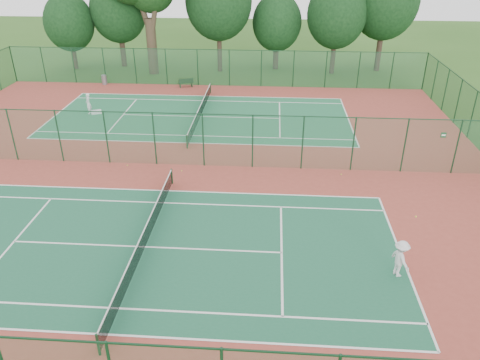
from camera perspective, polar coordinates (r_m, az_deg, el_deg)
name	(u,v)px	position (r m, az deg, el deg)	size (l,w,h in m)	color
ground	(180,165)	(30.24, -7.27, 1.87)	(120.00, 120.00, 0.00)	#2C551A
red_pad	(180,165)	(30.24, -7.27, 1.88)	(40.00, 36.00, 0.01)	brown
court_near	(146,247)	(22.68, -11.45, -8.01)	(23.77, 10.97, 0.01)	#1C5A3D
court_far	(201,117)	(38.41, -4.81, 7.72)	(23.77, 10.97, 0.01)	#206841
fence_north	(213,68)	(46.44, -3.25, 13.53)	(40.00, 0.09, 3.50)	#1C5539
fence_divider	(179,139)	(29.52, -7.47, 4.95)	(40.00, 0.09, 3.50)	#1C5431
tennis_net_near	(144,238)	(22.39, -11.57, -6.90)	(0.10, 12.90, 0.97)	#153B1F
tennis_net_far	(200,110)	(38.24, -4.85, 8.46)	(0.10, 12.90, 0.97)	#153B1E
player_near	(400,259)	(21.21, 18.98, -9.05)	(1.11, 0.64, 1.72)	silver
player_far	(88,103)	(40.64, -18.00, 8.87)	(0.62, 0.41, 1.71)	silver
trash_bin	(104,80)	(48.91, -16.21, 11.66)	(0.51, 0.51, 0.92)	slate
bench	(186,83)	(46.34, -6.60, 11.70)	(1.48, 0.90, 0.88)	black
kit_bag	(96,112)	(40.62, -17.12, 7.92)	(0.82, 0.31, 0.31)	silver
stray_ball_a	(182,171)	(29.33, -7.13, 1.12)	(0.07, 0.07, 0.07)	#C2D431
stray_ball_b	(341,174)	(29.33, 12.23, 0.69)	(0.07, 0.07, 0.07)	#ACCA2F
stray_ball_c	(127,165)	(30.66, -13.57, 1.76)	(0.07, 0.07, 0.07)	#AFC22D
evergreen_row	(225,69)	(52.84, -1.81, 13.32)	(39.00, 5.00, 12.00)	black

